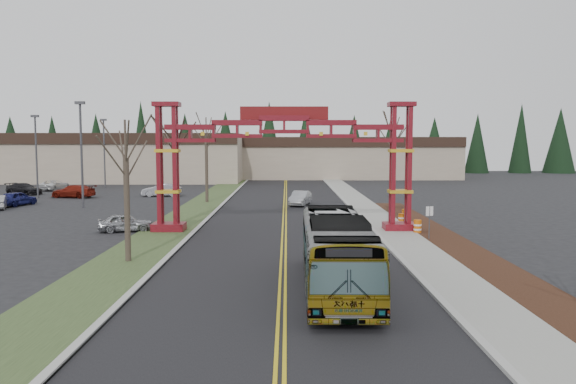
{
  "coord_description": "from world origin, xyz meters",
  "views": [
    {
      "loc": [
        0.19,
        -20.5,
        6.19
      ],
      "look_at": [
        0.25,
        12.38,
        3.26
      ],
      "focal_mm": 35.0,
      "sensor_mm": 36.0,
      "label": 1
    }
  ],
  "objects_px": {
    "retail_building_west": "(104,157)",
    "parked_car_far_a": "(162,190)",
    "gateway_arch": "(284,145)",
    "silver_sedan": "(300,198)",
    "barrel_south": "(418,227)",
    "parked_car_near_a": "(126,223)",
    "bare_tree_median_near": "(126,159)",
    "bare_tree_median_mid": "(174,140)",
    "bare_tree_right_far": "(393,138)",
    "retail_building_east": "(342,157)",
    "parked_car_far_b": "(54,185)",
    "light_pole_near": "(81,147)",
    "barrel_mid": "(402,220)",
    "transit_bus": "(337,253)",
    "parked_car_mid_b": "(17,198)",
    "parked_car_far_c": "(24,189)",
    "light_pole_far": "(104,148)",
    "bare_tree_median_far": "(206,139)",
    "barrel_north": "(405,216)",
    "light_pole_mid": "(36,150)",
    "street_sign": "(429,216)",
    "parked_car_mid_a": "(73,191)"
  },
  "relations": [
    {
      "from": "bare_tree_median_mid",
      "to": "light_pole_near",
      "type": "height_order",
      "value": "light_pole_near"
    },
    {
      "from": "light_pole_near",
      "to": "bare_tree_median_mid",
      "type": "bearing_deg",
      "value": -46.49
    },
    {
      "from": "barrel_north",
      "to": "parked_car_near_a",
      "type": "bearing_deg",
      "value": -167.73
    },
    {
      "from": "parked_car_far_a",
      "to": "parked_car_far_c",
      "type": "distance_m",
      "value": 16.92
    },
    {
      "from": "retail_building_west",
      "to": "parked_car_near_a",
      "type": "height_order",
      "value": "retail_building_west"
    },
    {
      "from": "retail_building_east",
      "to": "parked_car_far_b",
      "type": "height_order",
      "value": "retail_building_east"
    },
    {
      "from": "retail_building_west",
      "to": "parked_car_far_a",
      "type": "height_order",
      "value": "retail_building_west"
    },
    {
      "from": "bare_tree_median_mid",
      "to": "light_pole_mid",
      "type": "distance_m",
      "value": 28.8
    },
    {
      "from": "gateway_arch",
      "to": "light_pole_far",
      "type": "distance_m",
      "value": 44.04
    },
    {
      "from": "parked_car_mid_b",
      "to": "bare_tree_median_far",
      "type": "height_order",
      "value": "bare_tree_median_far"
    },
    {
      "from": "retail_building_west",
      "to": "barrel_mid",
      "type": "height_order",
      "value": "retail_building_west"
    },
    {
      "from": "retail_building_west",
      "to": "light_pole_near",
      "type": "height_order",
      "value": "light_pole_near"
    },
    {
      "from": "barrel_north",
      "to": "light_pole_mid",
      "type": "bearing_deg",
      "value": 152.59
    },
    {
      "from": "gateway_arch",
      "to": "silver_sedan",
      "type": "bearing_deg",
      "value": 84.67
    },
    {
      "from": "transit_bus",
      "to": "parked_car_mid_b",
      "type": "height_order",
      "value": "transit_bus"
    },
    {
      "from": "parked_car_far_a",
      "to": "bare_tree_median_near",
      "type": "bearing_deg",
      "value": 6.85
    },
    {
      "from": "barrel_south",
      "to": "parked_car_near_a",
      "type": "bearing_deg",
      "value": 176.55
    },
    {
      "from": "silver_sedan",
      "to": "bare_tree_median_near",
      "type": "distance_m",
      "value": 28.12
    },
    {
      "from": "gateway_arch",
      "to": "silver_sedan",
      "type": "distance_m",
      "value": 16.98
    },
    {
      "from": "parked_car_far_a",
      "to": "parked_car_far_b",
      "type": "height_order",
      "value": "parked_car_far_a"
    },
    {
      "from": "retail_building_west",
      "to": "bare_tree_median_near",
      "type": "distance_m",
      "value": 67.64
    },
    {
      "from": "bare_tree_right_far",
      "to": "bare_tree_median_near",
      "type": "bearing_deg",
      "value": -127.21
    },
    {
      "from": "bare_tree_median_mid",
      "to": "bare_tree_median_near",
      "type": "bearing_deg",
      "value": -90.0
    },
    {
      "from": "barrel_south",
      "to": "light_pole_far",
      "type": "bearing_deg",
      "value": 131.23
    },
    {
      "from": "parked_car_far_c",
      "to": "light_pole_far",
      "type": "height_order",
      "value": "light_pole_far"
    },
    {
      "from": "parked_car_mid_b",
      "to": "light_pole_far",
      "type": "distance_m",
      "value": 21.56
    },
    {
      "from": "parked_car_mid_b",
      "to": "parked_car_far_a",
      "type": "relative_size",
      "value": 0.95
    },
    {
      "from": "light_pole_far",
      "to": "retail_building_west",
      "type": "bearing_deg",
      "value": 108.38
    },
    {
      "from": "parked_car_mid_b",
      "to": "street_sign",
      "type": "xyz_separation_m",
      "value": [
        35.23,
        -19.43,
        0.85
      ]
    },
    {
      "from": "parked_car_mid_a",
      "to": "street_sign",
      "type": "xyz_separation_m",
      "value": [
        32.79,
        -27.46,
        0.85
      ]
    },
    {
      "from": "barrel_south",
      "to": "parked_car_far_b",
      "type": "bearing_deg",
      "value": 138.19
    },
    {
      "from": "bare_tree_right_far",
      "to": "light_pole_near",
      "type": "xyz_separation_m",
      "value": [
        -28.97,
        0.17,
        -0.8
      ]
    },
    {
      "from": "parked_car_near_a",
      "to": "light_pole_near",
      "type": "bearing_deg",
      "value": 14.7
    },
    {
      "from": "retail_building_east",
      "to": "street_sign",
      "type": "height_order",
      "value": "retail_building_east"
    },
    {
      "from": "retail_building_west",
      "to": "bare_tree_median_mid",
      "type": "bearing_deg",
      "value": -66.92
    },
    {
      "from": "parked_car_far_a",
      "to": "parked_car_far_b",
      "type": "bearing_deg",
      "value": -120.65
    },
    {
      "from": "retail_building_east",
      "to": "barrel_north",
      "type": "height_order",
      "value": "retail_building_east"
    },
    {
      "from": "transit_bus",
      "to": "parked_car_mid_b",
      "type": "bearing_deg",
      "value": 133.28
    },
    {
      "from": "parked_car_far_b",
      "to": "bare_tree_median_near",
      "type": "xyz_separation_m",
      "value": [
        21.78,
        -43.44,
        4.68
      ]
    },
    {
      "from": "parked_car_near_a",
      "to": "parked_car_mid_a",
      "type": "height_order",
      "value": "parked_car_mid_a"
    },
    {
      "from": "retail_building_east",
      "to": "parked_car_far_a",
      "type": "relative_size",
      "value": 8.61
    },
    {
      "from": "retail_building_west",
      "to": "transit_bus",
      "type": "distance_m",
      "value": 76.49
    },
    {
      "from": "retail_building_east",
      "to": "parked_car_mid_a",
      "type": "distance_m",
      "value": 50.96
    },
    {
      "from": "bare_tree_right_far",
      "to": "barrel_mid",
      "type": "xyz_separation_m",
      "value": [
        -1.32,
        -11.05,
        -6.1
      ]
    },
    {
      "from": "parked_car_near_a",
      "to": "barrel_south",
      "type": "height_order",
      "value": "parked_car_near_a"
    },
    {
      "from": "retail_building_east",
      "to": "silver_sedan",
      "type": "bearing_deg",
      "value": -100.49
    },
    {
      "from": "bare_tree_median_mid",
      "to": "bare_tree_median_far",
      "type": "height_order",
      "value": "bare_tree_median_far"
    },
    {
      "from": "light_pole_far",
      "to": "parked_car_mid_b",
      "type": "bearing_deg",
      "value": -94.99
    },
    {
      "from": "bare_tree_median_mid",
      "to": "barrel_mid",
      "type": "distance_m",
      "value": 17.69
    },
    {
      "from": "parked_car_far_a",
      "to": "retail_building_east",
      "type": "bearing_deg",
      "value": 143.72
    }
  ]
}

